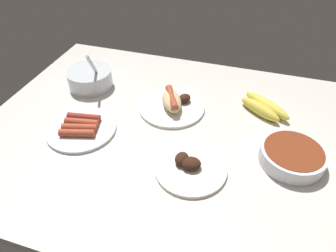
{
  "coord_description": "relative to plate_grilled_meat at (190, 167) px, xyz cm",
  "views": [
    {
      "loc": [
        18.86,
        -67.12,
        62.11
      ],
      "look_at": [
        -1.6,
        -1.31,
        3.0
      ],
      "focal_mm": 32.57,
      "sensor_mm": 36.0,
      "label": 1
    }
  ],
  "objects": [
    {
      "name": "ground_plane",
      "position": [
        -8.21,
        13.2,
        -2.43
      ],
      "size": [
        120.0,
        90.0,
        3.0
      ],
      "primitive_type": "cube",
      "color": "silver"
    },
    {
      "name": "plate_grilled_meat",
      "position": [
        0.0,
        0.0,
        0.0
      ],
      "size": [
        19.55,
        19.55,
        3.87
      ],
      "color": "white",
      "rests_on": "ground_plane"
    },
    {
      "name": "plate_hotdog_assembled",
      "position": [
        -12.24,
        24.54,
        0.91
      ],
      "size": [
        22.02,
        22.02,
        5.61
      ],
      "color": "white",
      "rests_on": "ground_plane"
    },
    {
      "name": "bowl_chili",
      "position": [
        25.79,
        10.88,
        1.52
      ],
      "size": [
        17.49,
        17.49,
        4.45
      ],
      "color": "white",
      "rests_on": "ground_plane"
    },
    {
      "name": "bowl_coleslaw",
      "position": [
        -44.79,
        28.78,
        2.58
      ],
      "size": [
        15.96,
        15.96,
        16.08
      ],
      "color": "silver",
      "rests_on": "ground_plane"
    },
    {
      "name": "banana_bunch",
      "position": [
        16.99,
        31.58,
        0.99
      ],
      "size": [
        17.67,
        15.63,
        3.89
      ],
      "color": "#E5D14C",
      "rests_on": "ground_plane"
    },
    {
      "name": "plate_sausages",
      "position": [
        -35.75,
        5.5,
        0.09
      ],
      "size": [
        21.37,
        21.37,
        3.26
      ],
      "color": "white",
      "rests_on": "ground_plane"
    }
  ]
}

